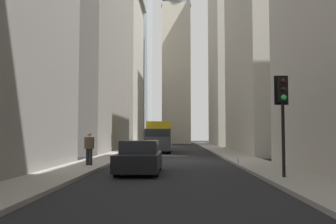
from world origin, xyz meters
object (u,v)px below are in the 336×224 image
Objects in this scene: traffic_light_foreground at (283,102)px; discarded_bottle at (238,161)px; delivery_truck at (159,137)px; sedan_black at (140,158)px; pedestrian at (89,147)px.

traffic_light_foreground is 6.91m from discarded_bottle.
traffic_light_foreground reaches higher than discarded_bottle.
traffic_light_foreground reaches higher than delivery_truck.
pedestrian is (2.27, 2.77, 0.38)m from sedan_black.
delivery_truck reaches higher than sedan_black.
discarded_bottle is (1.62, -7.73, -0.80)m from pedestrian.
traffic_light_foreground is 9.74m from pedestrian.
traffic_light_foreground is at bearing -114.12° from sedan_black.
delivery_truck is 21.14m from traffic_light_foreground.
delivery_truck is 14.89m from discarded_bottle.
sedan_black is 15.93× the size of discarded_bottle.
pedestrian is 6.18× the size of discarded_bottle.
delivery_truck reaches higher than pedestrian.
sedan_black is at bearing -180.00° from delivery_truck.
traffic_light_foreground is at bearing -174.79° from discarded_bottle.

